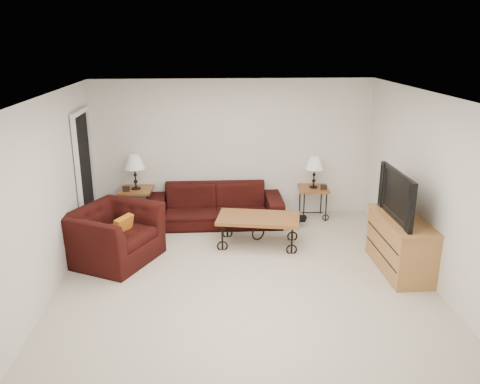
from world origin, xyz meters
name	(u,v)px	position (x,y,z in m)	size (l,w,h in m)	color
ground	(243,275)	(0.00, 0.00, 0.00)	(5.00, 5.00, 0.00)	beige
wall_back	(233,149)	(0.00, 2.50, 1.25)	(5.00, 0.02, 2.50)	silver
wall_front	(265,279)	(0.00, -2.50, 1.25)	(5.00, 0.02, 2.50)	silver
wall_left	(51,194)	(-2.50, 0.00, 1.25)	(0.02, 5.00, 2.50)	silver
wall_right	(427,186)	(2.50, 0.00, 1.25)	(0.02, 5.00, 2.50)	silver
ceiling	(244,95)	(0.00, 0.00, 2.50)	(5.00, 5.00, 0.00)	white
doorway	(85,176)	(-2.47, 1.65, 1.02)	(0.08, 0.94, 2.04)	black
sofa	(216,205)	(-0.34, 2.02, 0.34)	(2.35, 0.92, 0.69)	black
side_table_left	(137,205)	(-1.75, 2.20, 0.31)	(0.57, 0.57, 0.62)	brown
side_table_right	(313,203)	(1.44, 2.20, 0.29)	(0.53, 0.53, 0.58)	brown
lamp_left	(135,172)	(-1.75, 2.20, 0.93)	(0.35, 0.35, 0.62)	black
lamp_right	(314,172)	(1.44, 2.20, 0.87)	(0.33, 0.33, 0.58)	black
photo_frame_left	(126,189)	(-1.90, 2.05, 0.67)	(0.12, 0.02, 0.10)	black
photo_frame_right	(324,187)	(1.59, 2.05, 0.63)	(0.12, 0.02, 0.10)	black
coffee_table	(258,231)	(0.31, 1.02, 0.24)	(1.28, 0.69, 0.48)	brown
armchair	(114,235)	(-1.88, 0.62, 0.40)	(1.23, 1.07, 0.80)	black
throw_pillow	(123,228)	(-1.72, 0.57, 0.52)	(0.36, 0.10, 0.36)	#C86119
tv_stand	(401,244)	(2.23, 0.02, 0.39)	(0.55, 1.31, 0.79)	#B27842
television	(404,195)	(2.21, 0.02, 1.12)	(1.17, 0.15, 0.68)	black
backpack	(299,215)	(1.12, 1.85, 0.19)	(0.30, 0.23, 0.39)	black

